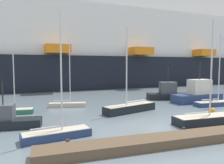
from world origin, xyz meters
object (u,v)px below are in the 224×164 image
object	(u,v)px
sailboat_2	(67,104)
sailboat_3	(57,133)
sailboat_1	(205,119)
sailboat_5	(215,102)
fishing_boat_0	(6,120)
channel_buoy_0	(212,111)
sailboat_4	(11,111)
fishing_boat_1	(198,94)
cruise_ship	(122,54)
fishing_boat_2	(169,93)
sailboat_0	(130,107)

from	to	relation	value
sailboat_2	sailboat_3	bearing A→B (deg)	-88.44
sailboat_1	sailboat_5	size ratio (longest dim) A/B	1.00
sailboat_1	fishing_boat_0	size ratio (longest dim) A/B	1.65
fishing_boat_0	channel_buoy_0	size ratio (longest dim) A/B	3.26
sailboat_4	fishing_boat_1	world-z (taller)	sailboat_4
sailboat_1	fishing_boat_0	bearing A→B (deg)	167.06
sailboat_5	cruise_ship	world-z (taller)	cruise_ship
fishing_boat_1	fishing_boat_2	xyz separation A→B (m)	(-2.53, 3.71, -0.27)
sailboat_0	fishing_boat_2	world-z (taller)	sailboat_0
fishing_boat_0	cruise_ship	world-z (taller)	cruise_ship
sailboat_3	cruise_ship	bearing A→B (deg)	53.12
sailboat_0	sailboat_5	bearing A→B (deg)	161.55
fishing_boat_2	channel_buoy_0	xyz separation A→B (m)	(-1.35, -10.77, -0.56)
sailboat_1	fishing_boat_1	world-z (taller)	sailboat_1
sailboat_0	fishing_boat_2	bearing A→B (deg)	-163.33
sailboat_1	cruise_ship	size ratio (longest dim) A/B	0.07
sailboat_3	fishing_boat_2	distance (m)	22.97
sailboat_3	sailboat_5	bearing A→B (deg)	7.87
sailboat_0	fishing_boat_0	size ratio (longest dim) A/B	1.69
sailboat_4	fishing_boat_2	world-z (taller)	sailboat_4
sailboat_0	fishing_boat_0	world-z (taller)	sailboat_0
sailboat_3	fishing_boat_0	bearing A→B (deg)	124.86
sailboat_1	sailboat_2	size ratio (longest dim) A/B	1.07
sailboat_1	sailboat_2	xyz separation A→B (m)	(-11.45, 12.23, -0.05)
channel_buoy_0	cruise_ship	world-z (taller)	cruise_ship
sailboat_5	fishing_boat_0	world-z (taller)	sailboat_5
channel_buoy_0	sailboat_0	bearing A→B (deg)	155.29
sailboat_5	cruise_ship	size ratio (longest dim) A/B	0.07
sailboat_2	sailboat_4	xyz separation A→B (m)	(-6.46, -2.24, -0.10)
sailboat_2	channel_buoy_0	size ratio (longest dim) A/B	4.99
cruise_ship	sailboat_2	bearing A→B (deg)	-127.27
sailboat_0	sailboat_2	world-z (taller)	sailboat_0
sailboat_5	channel_buoy_0	bearing A→B (deg)	-136.31
sailboat_4	channel_buoy_0	distance (m)	22.53
sailboat_4	sailboat_3	bearing A→B (deg)	-63.29
sailboat_5	fishing_boat_1	xyz separation A→B (m)	(-0.33, 3.11, 0.76)
sailboat_4	sailboat_1	bearing A→B (deg)	-26.40
sailboat_2	channel_buoy_0	xyz separation A→B (m)	(14.98, -9.16, -0.07)
sailboat_3	sailboat_2	bearing A→B (deg)	70.13
sailboat_2	fishing_boat_0	xyz separation A→B (m)	(-6.13, -8.10, 0.25)
sailboat_0	channel_buoy_0	bearing A→B (deg)	136.21
sailboat_4	channel_buoy_0	xyz separation A→B (m)	(21.44, -6.92, 0.03)
sailboat_1	fishing_boat_2	bearing A→B (deg)	70.94
sailboat_2	cruise_ship	world-z (taller)	cruise_ship
sailboat_1	fishing_boat_0	world-z (taller)	sailboat_1
fishing_boat_1	sailboat_5	bearing A→B (deg)	-88.39
sailboat_2	sailboat_5	bearing A→B (deg)	-3.99
sailboat_4	sailboat_5	distance (m)	25.82
sailboat_3	channel_buoy_0	world-z (taller)	sailboat_3
sailboat_5	fishing_boat_2	distance (m)	7.41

